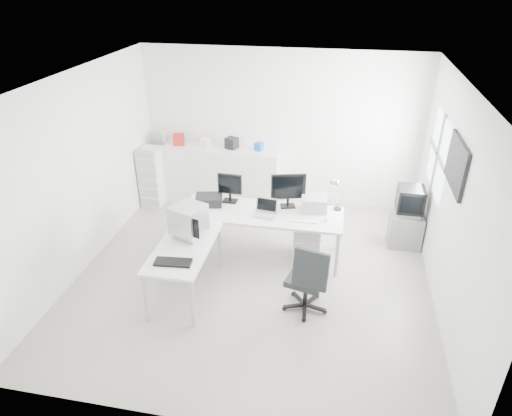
% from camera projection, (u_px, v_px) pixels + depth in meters
% --- Properties ---
extents(floor, '(5.00, 5.00, 0.01)m').
position_uv_depth(floor, '(253.00, 274.00, 6.69)').
color(floor, beige).
rests_on(floor, ground).
extents(ceiling, '(5.00, 5.00, 0.01)m').
position_uv_depth(ceiling, '(253.00, 81.00, 5.36)').
color(ceiling, white).
rests_on(ceiling, back_wall).
extents(back_wall, '(5.00, 0.02, 2.80)m').
position_uv_depth(back_wall, '(280.00, 129.00, 8.18)').
color(back_wall, silver).
rests_on(back_wall, floor).
extents(left_wall, '(0.02, 5.00, 2.80)m').
position_uv_depth(left_wall, '(80.00, 174.00, 6.44)').
color(left_wall, silver).
rests_on(left_wall, floor).
extents(right_wall, '(0.02, 5.00, 2.80)m').
position_uv_depth(right_wall, '(452.00, 205.00, 5.61)').
color(right_wall, silver).
rests_on(right_wall, floor).
extents(window, '(0.02, 1.20, 1.10)m').
position_uv_depth(window, '(438.00, 154.00, 6.55)').
color(window, white).
rests_on(window, right_wall).
extents(wall_picture, '(0.04, 0.90, 0.60)m').
position_uv_depth(wall_picture, '(457.00, 164.00, 5.46)').
color(wall_picture, black).
rests_on(wall_picture, right_wall).
extents(main_desk, '(2.40, 0.80, 0.75)m').
position_uv_depth(main_desk, '(262.00, 234.00, 6.98)').
color(main_desk, silver).
rests_on(main_desk, floor).
extents(side_desk, '(0.70, 1.40, 0.75)m').
position_uv_depth(side_desk, '(186.00, 269.00, 6.17)').
color(side_desk, silver).
rests_on(side_desk, floor).
extents(drawer_pedestal, '(0.40, 0.50, 0.60)m').
position_uv_depth(drawer_pedestal, '(308.00, 241.00, 6.94)').
color(drawer_pedestal, silver).
rests_on(drawer_pedestal, floor).
extents(inkjet_printer, '(0.46, 0.39, 0.14)m').
position_uv_depth(inkjet_printer, '(209.00, 200.00, 6.99)').
color(inkjet_printer, black).
rests_on(inkjet_printer, main_desk).
extents(lcd_monitor_small, '(0.38, 0.23, 0.47)m').
position_uv_depth(lcd_monitor_small, '(230.00, 188.00, 6.99)').
color(lcd_monitor_small, black).
rests_on(lcd_monitor_small, main_desk).
extents(lcd_monitor_large, '(0.56, 0.34, 0.54)m').
position_uv_depth(lcd_monitor_large, '(288.00, 191.00, 6.83)').
color(lcd_monitor_large, black).
rests_on(lcd_monitor_large, main_desk).
extents(laptop, '(0.34, 0.35, 0.20)m').
position_uv_depth(laptop, '(264.00, 210.00, 6.65)').
color(laptop, '#B7B7BA').
rests_on(laptop, main_desk).
extents(white_keyboard, '(0.37, 0.12, 0.02)m').
position_uv_depth(white_keyboard, '(305.00, 221.00, 6.56)').
color(white_keyboard, silver).
rests_on(white_keyboard, main_desk).
extents(white_mouse, '(0.06, 0.06, 0.06)m').
position_uv_depth(white_mouse, '(326.00, 220.00, 6.54)').
color(white_mouse, silver).
rests_on(white_mouse, main_desk).
extents(laser_printer, '(0.40, 0.36, 0.21)m').
position_uv_depth(laser_printer, '(314.00, 203.00, 6.81)').
color(laser_printer, '#A6A6A6').
rests_on(laser_printer, main_desk).
extents(desk_lamp, '(0.19, 0.19, 0.52)m').
position_uv_depth(desk_lamp, '(339.00, 194.00, 6.75)').
color(desk_lamp, silver).
rests_on(desk_lamp, main_desk).
extents(crt_monitor, '(0.53, 0.53, 0.48)m').
position_uv_depth(crt_monitor, '(188.00, 221.00, 6.09)').
color(crt_monitor, '#B7B7BA').
rests_on(crt_monitor, side_desk).
extents(black_keyboard, '(0.48, 0.22, 0.03)m').
position_uv_depth(black_keyboard, '(173.00, 262.00, 5.63)').
color(black_keyboard, black).
rests_on(black_keyboard, side_desk).
extents(office_chair, '(0.73, 0.73, 1.03)m').
position_uv_depth(office_chair, '(307.00, 276.00, 5.80)').
color(office_chair, '#242729').
rests_on(office_chair, floor).
extents(tv_cabinet, '(0.51, 0.41, 0.55)m').
position_uv_depth(tv_cabinet, '(405.00, 230.00, 7.27)').
color(tv_cabinet, slate).
rests_on(tv_cabinet, floor).
extents(crt_tv, '(0.50, 0.48, 0.45)m').
position_uv_depth(crt_tv, '(410.00, 202.00, 7.04)').
color(crt_tv, black).
rests_on(crt_tv, tv_cabinet).
extents(sideboard, '(2.13, 0.53, 1.07)m').
position_uv_depth(sideboard, '(222.00, 174.00, 8.54)').
color(sideboard, silver).
rests_on(sideboard, floor).
extents(clutter_box_a, '(0.24, 0.22, 0.20)m').
position_uv_depth(clutter_box_a, '(179.00, 139.00, 8.38)').
color(clutter_box_a, '#A32017').
rests_on(clutter_box_a, sideboard).
extents(clutter_box_b, '(0.18, 0.16, 0.15)m').
position_uv_depth(clutter_box_b, '(205.00, 143.00, 8.30)').
color(clutter_box_b, silver).
rests_on(clutter_box_b, sideboard).
extents(clutter_box_c, '(0.25, 0.24, 0.20)m').
position_uv_depth(clutter_box_c, '(232.00, 143.00, 8.21)').
color(clutter_box_c, black).
rests_on(clutter_box_c, sideboard).
extents(clutter_box_d, '(0.17, 0.16, 0.14)m').
position_uv_depth(clutter_box_d, '(259.00, 146.00, 8.14)').
color(clutter_box_d, '#1852AA').
rests_on(clutter_box_d, sideboard).
extents(clutter_bottle, '(0.07, 0.07, 0.22)m').
position_uv_depth(clutter_bottle, '(164.00, 137.00, 8.46)').
color(clutter_bottle, silver).
rests_on(clutter_bottle, sideboard).
extents(filing_cabinet, '(0.38, 0.45, 1.08)m').
position_uv_depth(filing_cabinet, '(152.00, 177.00, 8.44)').
color(filing_cabinet, silver).
rests_on(filing_cabinet, floor).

